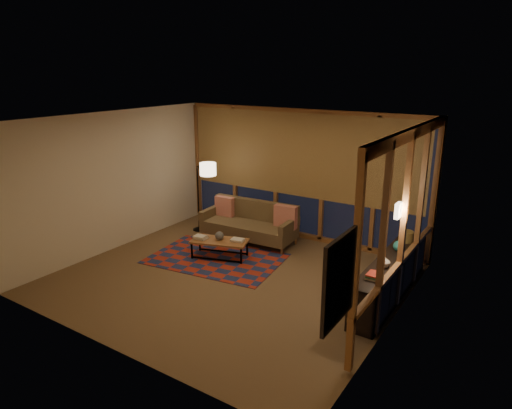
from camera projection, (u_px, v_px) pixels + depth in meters
The scene contains 21 objects.
floor at pixel (230, 278), 7.85m from camera, with size 5.50×5.00×0.01m, color brown.
ceiling at pixel (228, 120), 7.07m from camera, with size 5.50×5.00×0.01m, color white.
walls at pixel (229, 203), 7.46m from camera, with size 5.51×5.01×2.70m.
window_wall_back at pixel (299, 175), 9.41m from camera, with size 5.30×0.16×2.60m, color #9C603A, non-canonical shape.
window_wall_right at pixel (404, 222), 6.54m from camera, with size 0.16×3.70×2.60m, color #9C603A, non-canonical shape.
wall_art at pixel (338, 280), 4.53m from camera, with size 0.06×0.74×0.94m, color red, non-canonical shape.
wall_sconce at pixel (398, 211), 6.40m from camera, with size 0.12×0.18×0.22m, color #FFE5B8, non-canonical shape.
sofa at pixel (249, 223), 9.42m from camera, with size 1.95×0.79×0.80m, color brown, non-canonical shape.
pillow_left at pixel (225, 206), 9.82m from camera, with size 0.43×0.14×0.43m, color red, non-canonical shape.
pillow_right at pixel (286, 215), 9.13m from camera, with size 0.47×0.16×0.47m, color red, non-canonical shape.
area_rug at pixel (216, 258), 8.63m from camera, with size 2.43×1.62×0.01m, color #9E2919.
coffee_table at pixel (220, 249), 8.65m from camera, with size 1.06×0.48×0.35m, color #9C603A, non-canonical shape.
book_stack_a at pixel (200, 237), 8.65m from camera, with size 0.23×0.18×0.07m, color beige, non-canonical shape.
book_stack_b at pixel (237, 240), 8.54m from camera, with size 0.23×0.18×0.05m, color beige, non-canonical shape.
ceramic_pot at pixel (219, 236), 8.60m from camera, with size 0.17×0.17×0.17m, color black.
floor_lamp at pixel (198, 196), 9.96m from camera, with size 0.53×0.34×1.58m, color black, non-canonical shape.
bookshelf at pixel (390, 277), 7.13m from camera, with size 0.40×2.64×0.66m, color black, non-canonical shape.
basket at pixel (406, 236), 7.67m from camera, with size 0.24×0.24×0.18m, color olive.
teal_bowl at pixel (399, 246), 7.26m from camera, with size 0.17×0.17×0.17m, color teal.
vase at pixel (384, 261), 6.67m from camera, with size 0.18×0.18×0.19m, color #C5B29A.
shelf_book_stack at pixel (374, 276), 6.34m from camera, with size 0.18×0.26×0.08m, color beige, non-canonical shape.
Camera 1 is at (4.27, -5.75, 3.47)m, focal length 32.00 mm.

